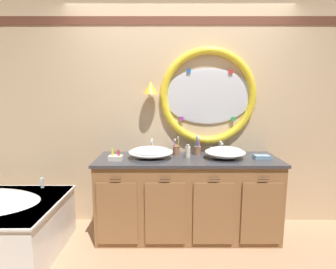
{
  "coord_description": "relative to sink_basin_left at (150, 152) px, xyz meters",
  "views": [
    {
      "loc": [
        -0.13,
        -2.49,
        1.55
      ],
      "look_at": [
        -0.12,
        0.25,
        1.11
      ],
      "focal_mm": 28.28,
      "sensor_mm": 36.0,
      "label": 1
    }
  ],
  "objects": [
    {
      "name": "ground_plane",
      "position": [
        0.31,
        -0.22,
        -0.93
      ],
      "size": [
        14.0,
        14.0,
        0.0
      ],
      "primitive_type": "plane",
      "color": "tan"
    },
    {
      "name": "back_wall_assembly",
      "position": [
        0.34,
        0.36,
        0.39
      ],
      "size": [
        6.4,
        0.26,
        2.6
      ],
      "color": "#D6B78E",
      "rests_on": "ground_plane"
    },
    {
      "name": "vanity_counter",
      "position": [
        0.39,
        0.03,
        -0.49
      ],
      "size": [
        1.92,
        0.65,
        0.86
      ],
      "color": "olive",
      "rests_on": "ground_plane"
    },
    {
      "name": "sink_basin_left",
      "position": [
        0.0,
        0.0,
        0.0
      ],
      "size": [
        0.47,
        0.47,
        0.13
      ],
      "color": "white",
      "rests_on": "vanity_counter"
    },
    {
      "name": "sink_basin_right",
      "position": [
        0.78,
        -0.0,
        -0.0
      ],
      "size": [
        0.42,
        0.42,
        0.13
      ],
      "color": "white",
      "rests_on": "vanity_counter"
    },
    {
      "name": "faucet_set_left",
      "position": [
        0.0,
        0.25,
        0.0
      ],
      "size": [
        0.2,
        0.13,
        0.17
      ],
      "color": "silver",
      "rests_on": "vanity_counter"
    },
    {
      "name": "faucet_set_right",
      "position": [
        0.78,
        0.25,
        -0.01
      ],
      "size": [
        0.24,
        0.13,
        0.14
      ],
      "color": "silver",
      "rests_on": "vanity_counter"
    },
    {
      "name": "toothbrush_holder_left",
      "position": [
        0.27,
        0.15,
        -0.01
      ],
      "size": [
        0.08,
        0.08,
        0.21
      ],
      "color": "#996647",
      "rests_on": "vanity_counter"
    },
    {
      "name": "toothbrush_holder_right",
      "position": [
        0.51,
        0.18,
        -0.01
      ],
      "size": [
        0.08,
        0.08,
        0.22
      ],
      "color": "#996647",
      "rests_on": "vanity_counter"
    },
    {
      "name": "soap_dispenser",
      "position": [
        0.39,
        0.05,
        -0.0
      ],
      "size": [
        0.05,
        0.06,
        0.15
      ],
      "color": "#EFE5C6",
      "rests_on": "vanity_counter"
    },
    {
      "name": "folded_hand_towel",
      "position": [
        1.16,
        -0.03,
        -0.05
      ],
      "size": [
        0.17,
        0.11,
        0.04
      ],
      "color": "#7593A8",
      "rests_on": "vanity_counter"
    },
    {
      "name": "toiletry_basket",
      "position": [
        -0.35,
        -0.08,
        -0.04
      ],
      "size": [
        0.14,
        0.1,
        0.12
      ],
      "color": "beige",
      "rests_on": "vanity_counter"
    }
  ]
}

